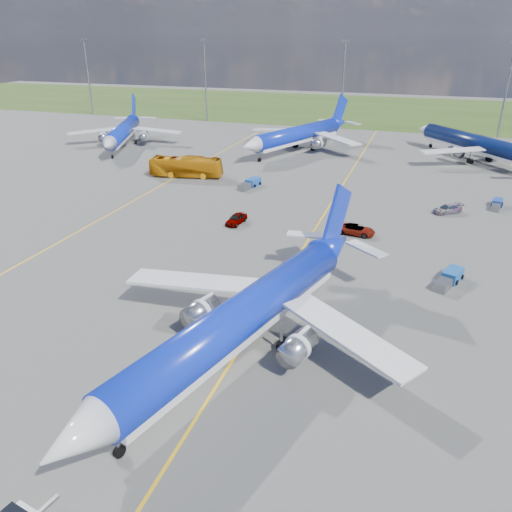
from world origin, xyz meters
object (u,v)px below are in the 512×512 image
(bg_jet_nnw, at_px, (297,151))
(apron_bus, at_px, (186,167))
(bg_jet_nw, at_px, (124,146))
(main_airliner, at_px, (241,355))
(service_car_b, at_px, (356,230))
(baggage_tug_w, at_px, (449,278))
(service_car_c, at_px, (447,209))
(service_car_a, at_px, (236,219))
(baggage_tug_c, at_px, (250,184))
(baggage_tug_e, at_px, (497,204))
(bg_jet_n, at_px, (470,160))

(bg_jet_nnw, xyz_separation_m, apron_bus, (-14.15, -27.71, 1.86))
(bg_jet_nw, height_order, bg_jet_nnw, bg_jet_nnw)
(bg_jet_nw, xyz_separation_m, main_airliner, (54.32, -68.82, 0.00))
(service_car_b, bearing_deg, baggage_tug_w, -126.70)
(bg_jet_nw, xyz_separation_m, service_car_c, (71.03, -25.82, 0.66))
(bg_jet_nw, distance_m, service_car_a, 58.69)
(main_airliner, distance_m, baggage_tug_w, 25.35)
(main_airliner, height_order, apron_bus, main_airliner)
(apron_bus, relative_size, baggage_tug_c, 2.30)
(service_car_a, bearing_deg, baggage_tug_e, 36.17)
(service_car_c, xyz_separation_m, baggage_tug_e, (7.19, 5.19, -0.16))
(service_car_b, bearing_deg, service_car_a, 101.39)
(bg_jet_nw, height_order, baggage_tug_e, bg_jet_nw)
(bg_jet_nw, height_order, baggage_tug_w, bg_jet_nw)
(apron_bus, xyz_separation_m, service_car_b, (33.88, -19.02, -1.17))
(bg_jet_nw, relative_size, baggage_tug_w, 6.77)
(baggage_tug_e, bearing_deg, baggage_tug_w, -93.49)
(bg_jet_nnw, height_order, baggage_tug_e, bg_jet_nnw)
(service_car_b, xyz_separation_m, baggage_tug_e, (18.77, 18.04, -0.20))
(bg_jet_n, distance_m, service_car_a, 60.99)
(service_car_b, xyz_separation_m, service_car_c, (11.58, 12.85, -0.03))
(bg_jet_nnw, height_order, bg_jet_n, bg_jet_nnw)
(bg_jet_nnw, xyz_separation_m, service_car_a, (3.32, -47.96, 0.72))
(bg_jet_nw, distance_m, bg_jet_nnw, 40.52)
(bg_jet_n, height_order, main_airliner, main_airliner)
(service_car_a, distance_m, baggage_tug_c, 18.10)
(bg_jet_nw, xyz_separation_m, apron_bus, (25.56, -19.65, 1.86))
(bg_jet_n, bearing_deg, service_car_b, 32.83)
(service_car_a, height_order, baggage_tug_e, service_car_a)
(baggage_tug_w, height_order, baggage_tug_e, baggage_tug_w)
(service_car_a, relative_size, service_car_b, 0.85)
(bg_jet_nw, relative_size, main_airliner, 0.95)
(bg_jet_nnw, bearing_deg, baggage_tug_c, -69.94)
(baggage_tug_c, bearing_deg, bg_jet_nnw, 100.04)
(service_car_a, height_order, service_car_c, service_car_a)
(bg_jet_nw, distance_m, main_airliner, 87.67)
(main_airliner, relative_size, service_car_c, 8.72)
(bg_jet_nnw, bearing_deg, apron_bus, -95.53)
(service_car_b, height_order, baggage_tug_e, service_car_b)
(apron_bus, height_order, baggage_tug_c, apron_bus)
(service_car_c, bearing_deg, baggage_tug_e, 86.91)
(baggage_tug_e, bearing_deg, apron_bus, -170.34)
(main_airliner, relative_size, baggage_tug_c, 6.77)
(bg_jet_n, height_order, apron_bus, bg_jet_n)
(service_car_a, bearing_deg, main_airliner, -61.21)
(service_car_a, relative_size, service_car_c, 0.94)
(bg_jet_nnw, xyz_separation_m, service_car_b, (19.73, -46.72, 0.69))
(main_airliner, relative_size, baggage_tug_w, 7.11)
(main_airliner, bearing_deg, apron_bus, 136.02)
(service_car_a, height_order, baggage_tug_w, service_car_a)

